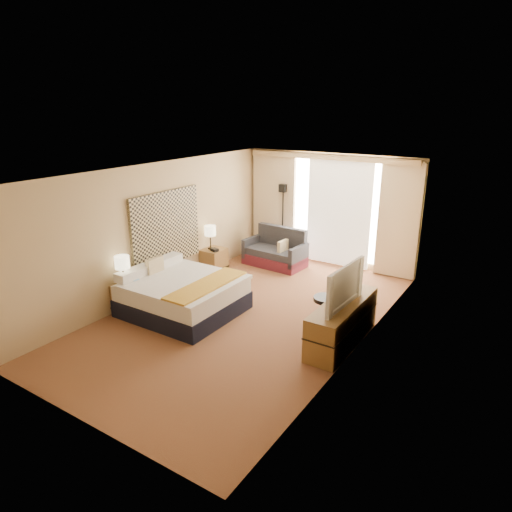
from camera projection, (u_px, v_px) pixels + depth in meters
The scene contains 21 objects.
floor at pixel (247, 315), 8.28m from camera, with size 4.20×7.00×0.02m, color #602A1B.
ceiling at pixel (246, 171), 7.46m from camera, with size 4.20×7.00×0.02m, color white.
wall_back at pixel (330, 209), 10.66m from camera, with size 4.20×0.02×2.60m, color tan.
wall_front at pixel (71, 325), 5.08m from camera, with size 4.20×0.02×2.60m, color tan.
wall_left at pixel (158, 230), 8.95m from camera, with size 0.02×7.00×2.60m, color tan.
wall_right at pixel (363, 269), 6.79m from camera, with size 0.02×7.00×2.60m, color tan.
headboard at pixel (166, 229), 9.09m from camera, with size 0.06×1.85×1.50m, color black.
nightstand_left at pixel (130, 298), 8.32m from camera, with size 0.45×0.52×0.55m, color olive.
nightstand_right at pixel (214, 261), 10.31m from camera, with size 0.45×0.52×0.55m, color olive.
media_dresser at pixel (342, 322), 7.23m from camera, with size 0.50×1.80×0.70m, color olive.
window at pixel (339, 210), 10.50m from camera, with size 2.30×0.02×2.30m, color white.
curtains at pixel (328, 206), 10.54m from camera, with size 4.12×0.19×2.56m.
bed at pixel (183, 295), 8.31m from camera, with size 1.91×1.74×0.93m.
loveseat at pixel (276, 253), 10.78m from camera, with size 1.46×0.84×0.88m.
floor_lamp at pixel (283, 206), 11.10m from camera, with size 0.23×0.23×1.82m.
desk_chair at pixel (329, 301), 7.75m from camera, with size 0.49×0.49×1.01m.
lamp_left at pixel (122, 263), 8.04m from camera, with size 0.26×0.26×0.55m.
lamp_right at pixel (210, 231), 10.09m from camera, with size 0.26×0.26×0.54m.
tissue_box at pixel (135, 282), 8.19m from camera, with size 0.12×0.12×0.11m, color #98CBEB.
telephone at pixel (215, 250), 10.07m from camera, with size 0.16×0.12×0.06m, color black.
television at pixel (338, 285), 6.93m from camera, with size 1.16×0.15×0.67m, color black.
Camera 1 is at (4.21, -6.23, 3.64)m, focal length 32.00 mm.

